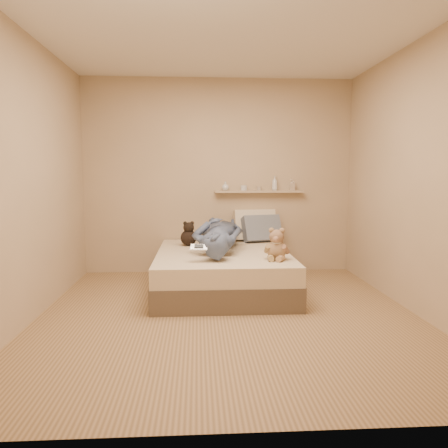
{
  "coord_description": "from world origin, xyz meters",
  "views": [
    {
      "loc": [
        -0.28,
        -4.02,
        1.34
      ],
      "look_at": [
        0.0,
        0.65,
        0.8
      ],
      "focal_mm": 35.0,
      "sensor_mm": 36.0,
      "label": 1
    }
  ],
  "objects": [
    {
      "name": "pillow_cream",
      "position": [
        0.48,
        1.76,
        0.65
      ],
      "size": [
        0.57,
        0.32,
        0.43
      ],
      "primitive_type": "cube",
      "rotation": [
        -0.29,
        0.0,
        0.1
      ],
      "color": "beige",
      "rests_on": "bed"
    },
    {
      "name": "shelf_bottles",
      "position": [
        0.54,
        1.84,
        1.18
      ],
      "size": [
        1.01,
        0.11,
        0.19
      ],
      "color": "silver",
      "rests_on": "wall_shelf"
    },
    {
      "name": "wall_shelf",
      "position": [
        0.55,
        1.84,
        1.1
      ],
      "size": [
        1.2,
        0.12,
        0.03
      ],
      "primitive_type": "cube",
      "color": "tan",
      "rests_on": "wall_back"
    },
    {
      "name": "room",
      "position": [
        0.0,
        0.0,
        1.3
      ],
      "size": [
        3.8,
        3.8,
        3.8
      ],
      "color": "#A07D52",
      "rests_on": "ground"
    },
    {
      "name": "teddy_bear",
      "position": [
        0.53,
        0.4,
        0.59
      ],
      "size": [
        0.27,
        0.28,
        0.34
      ],
      "color": "#9F7D57",
      "rests_on": "bed"
    },
    {
      "name": "pillow_grey",
      "position": [
        0.56,
        1.62,
        0.62
      ],
      "size": [
        0.55,
        0.39,
        0.37
      ],
      "primitive_type": "cube",
      "rotation": [
        -0.42,
        0.0,
        0.26
      ],
      "color": "slate",
      "rests_on": "bed"
    },
    {
      "name": "person",
      "position": [
        -0.04,
        1.05,
        0.64
      ],
      "size": [
        0.74,
        1.64,
        0.38
      ],
      "primitive_type": "imported",
      "rotation": [
        0.0,
        0.0,
        3.04
      ],
      "color": "#4A5575",
      "rests_on": "bed"
    },
    {
      "name": "bed",
      "position": [
        0.0,
        0.93,
        0.22
      ],
      "size": [
        1.5,
        1.9,
        0.45
      ],
      "color": "brown",
      "rests_on": "floor"
    },
    {
      "name": "game_console",
      "position": [
        -0.27,
        0.33,
        0.6
      ],
      "size": [
        0.18,
        0.1,
        0.06
      ],
      "color": "silver",
      "rests_on": "bed"
    },
    {
      "name": "dark_plush",
      "position": [
        -0.4,
        1.35,
        0.58
      ],
      "size": [
        0.2,
        0.2,
        0.31
      ],
      "color": "black",
      "rests_on": "bed"
    }
  ]
}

